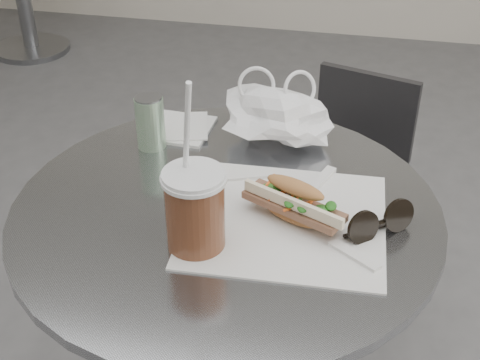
% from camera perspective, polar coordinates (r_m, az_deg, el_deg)
% --- Properties ---
extents(cafe_table, '(0.76, 0.76, 0.74)m').
position_cam_1_polar(cafe_table, '(1.36, -1.07, -11.72)').
color(cafe_table, slate).
rests_on(cafe_table, ground).
extents(chair_far, '(0.37, 0.39, 0.68)m').
position_cam_1_polar(chair_far, '(1.93, 8.59, -2.58)').
color(chair_far, '#313033').
rests_on(chair_far, ground).
extents(sandwich_paper, '(0.35, 0.33, 0.00)m').
position_cam_1_polar(sandwich_paper, '(1.15, 3.89, -3.41)').
color(sandwich_paper, white).
rests_on(sandwich_paper, cafe_table).
extents(banh_mi, '(0.24, 0.17, 0.08)m').
position_cam_1_polar(banh_mi, '(1.13, 4.65, -1.90)').
color(banh_mi, '#B27B43').
rests_on(banh_mi, sandwich_paper).
extents(iced_coffee, '(0.10, 0.10, 0.30)m').
position_cam_1_polar(iced_coffee, '(1.05, -3.87, -2.46)').
color(iced_coffee, brown).
rests_on(iced_coffee, cafe_table).
extents(sunglasses, '(0.12, 0.10, 0.06)m').
position_cam_1_polar(sunglasses, '(1.13, 11.84, -3.63)').
color(sunglasses, black).
rests_on(sunglasses, cafe_table).
extents(plastic_bag, '(0.26, 0.24, 0.11)m').
position_cam_1_polar(plastic_bag, '(1.35, 3.05, 5.39)').
color(plastic_bag, white).
rests_on(plastic_bag, cafe_table).
extents(napkin_stack, '(0.15, 0.15, 0.01)m').
position_cam_1_polar(napkin_stack, '(1.42, -5.24, 4.46)').
color(napkin_stack, white).
rests_on(napkin_stack, cafe_table).
extents(drink_can, '(0.06, 0.06, 0.11)m').
position_cam_1_polar(drink_can, '(1.34, -7.67, 4.92)').
color(drink_can, '#559258').
rests_on(drink_can, cafe_table).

